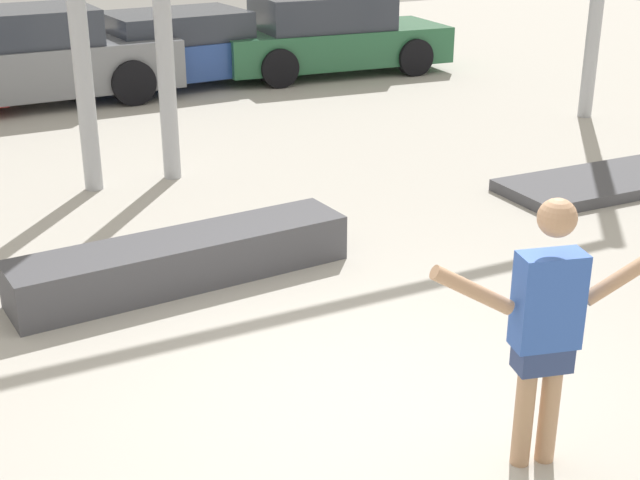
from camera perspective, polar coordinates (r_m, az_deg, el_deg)
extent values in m
plane|color=#B2ADA3|center=(6.01, 2.85, -10.51)|extent=(36.00, 36.00, 0.00)
cylinder|color=tan|center=(5.40, 12.97, -10.33)|extent=(0.11, 0.11, 0.78)
cylinder|color=tan|center=(5.46, 14.50, -10.07)|extent=(0.11, 0.11, 0.78)
cube|color=navy|center=(5.27, 14.05, -7.20)|extent=(0.35, 0.25, 0.17)
cube|color=#3359B2|center=(5.11, 14.41, -3.77)|extent=(0.41, 0.28, 0.57)
sphere|color=tan|center=(4.92, 14.94, 1.38)|extent=(0.22, 0.22, 0.22)
cylinder|color=tan|center=(4.88, 9.74, -3.19)|extent=(0.50, 0.21, 0.33)
cylinder|color=tan|center=(5.28, 18.94, -2.14)|extent=(0.50, 0.21, 0.33)
cube|color=#47474C|center=(7.74, -8.73, -1.26)|extent=(2.99, 0.81, 0.41)
cube|color=#47474C|center=(10.56, 17.57, 3.49)|extent=(2.38, 1.08, 0.13)
cube|color=slate|center=(14.66, -18.28, 10.40)|extent=(4.58, 1.77, 0.74)
cube|color=#2D333D|center=(14.52, -19.30, 12.73)|extent=(2.53, 1.60, 0.53)
cylinder|color=black|center=(15.79, -13.70, 10.85)|extent=(0.70, 0.23, 0.70)
cylinder|color=black|center=(14.23, -11.89, 9.83)|extent=(0.70, 0.23, 0.70)
cube|color=#284793|center=(15.59, -8.53, 11.58)|extent=(4.15, 1.89, 0.58)
cube|color=#2D333D|center=(15.45, -9.21, 13.40)|extent=(2.32, 1.65, 0.46)
cylinder|color=black|center=(16.84, -5.56, 12.00)|extent=(0.70, 0.26, 0.69)
cylinder|color=black|center=(15.42, -2.92, 11.16)|extent=(0.70, 0.26, 0.69)
cylinder|color=black|center=(15.94, -13.90, 10.92)|extent=(0.70, 0.26, 0.69)
cylinder|color=black|center=(14.44, -11.92, 9.98)|extent=(0.70, 0.26, 0.69)
cube|color=#28603D|center=(16.38, 0.66, 12.35)|extent=(4.27, 2.00, 0.63)
cube|color=#2D333D|center=(16.22, 0.12, 14.42)|extent=(2.40, 1.71, 0.59)
cylinder|color=black|center=(17.66, 3.52, 12.47)|extent=(0.67, 0.27, 0.65)
cylinder|color=black|center=(16.24, 6.07, 11.56)|extent=(0.67, 0.27, 0.65)
cylinder|color=black|center=(16.71, -4.61, 11.90)|extent=(0.67, 0.27, 0.65)
cylinder|color=black|center=(15.20, -2.64, 10.94)|extent=(0.67, 0.27, 0.65)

